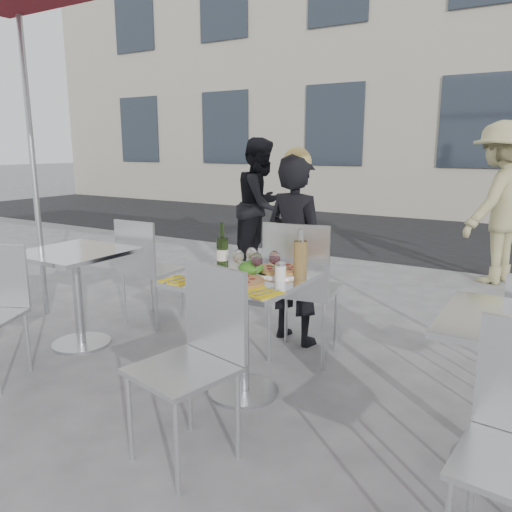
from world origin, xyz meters
The scene contains 22 objects.
ground centered at (0.00, 0.00, 0.00)m, with size 80.00×80.00×0.00m, color slate.
street_asphalt centered at (0.00, 6.50, 0.00)m, with size 24.00×5.00×0.00m, color black.
main_table centered at (0.00, 0.00, 0.54)m, with size 0.72×0.72×0.75m.
side_table_left centered at (-1.50, 0.00, 0.54)m, with size 0.72×0.72×0.75m.
chair_far centered at (0.08, 0.61, 0.60)m, with size 0.53×0.55×1.01m.
chair_near centered at (0.14, -0.62, 0.56)m, with size 0.51×0.52×0.95m.
side_chair_lfar centered at (-1.40, 0.63, 0.54)m, with size 0.43×0.44×0.91m.
woman_diner centered at (-0.13, 0.95, 0.73)m, with size 0.53×0.35×1.46m, color black.
pedestrian_a centered at (-1.56, 2.84, 0.81)m, with size 0.79×0.61×1.62m, color black.
pedestrian_b centered at (0.99, 3.72, 0.89)m, with size 1.15×0.66×1.79m, color tan.
pizza_near centered at (0.04, -0.13, 0.76)m, with size 0.31×0.31×0.02m.
pizza_far centered at (0.14, 0.21, 0.77)m, with size 0.32×0.32×0.03m.
salad_plate centered at (0.01, 0.07, 0.79)m, with size 0.22×0.22×0.09m.
wine_bottle centered at (-0.23, 0.11, 0.86)m, with size 0.07×0.07×0.29m.
carafe centered at (0.30, 0.16, 0.87)m, with size 0.08×0.08×0.29m.
sugar_shaker centered at (0.23, 0.04, 0.80)m, with size 0.06×0.06×0.11m.
wineglass_white_a centered at (-0.05, 0.03, 0.86)m, with size 0.07×0.07×0.16m.
wineglass_white_b centered at (-0.02, 0.13, 0.86)m, with size 0.07×0.07×0.16m.
wineglass_red_a centered at (0.09, 0.01, 0.86)m, with size 0.07×0.07×0.16m.
wineglass_red_b centered at (0.15, 0.11, 0.86)m, with size 0.07×0.07×0.16m.
napkin_left centered at (-0.27, -0.26, 0.75)m, with size 0.19×0.20×0.01m.
napkin_right centered at (0.27, -0.23, 0.75)m, with size 0.22×0.22×0.01m.
Camera 1 is at (1.56, -2.41, 1.50)m, focal length 35.00 mm.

